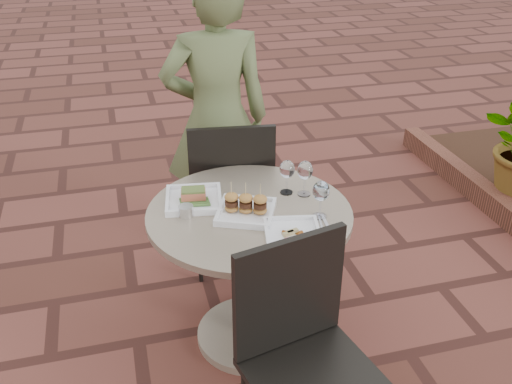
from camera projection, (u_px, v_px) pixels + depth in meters
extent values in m
plane|color=brown|center=(299.00, 313.00, 2.99)|extent=(60.00, 60.00, 0.00)
cylinder|color=gray|center=(250.00, 333.00, 2.83)|extent=(0.52, 0.52, 0.04)
cylinder|color=gray|center=(250.00, 280.00, 2.67)|extent=(0.08, 0.08, 0.70)
cylinder|color=tan|center=(249.00, 214.00, 2.49)|extent=(0.90, 0.90, 0.03)
cube|color=black|center=(230.00, 193.00, 3.20)|extent=(0.49, 0.49, 0.03)
cube|color=black|center=(232.00, 169.00, 2.90)|extent=(0.44, 0.09, 0.46)
cylinder|color=black|center=(259.00, 209.00, 3.49)|extent=(0.02, 0.02, 0.44)
cylinder|color=black|center=(196.00, 213.00, 3.45)|extent=(0.02, 0.02, 0.44)
cylinder|color=black|center=(268.00, 244.00, 3.16)|extent=(0.02, 0.02, 0.44)
cylinder|color=black|center=(199.00, 249.00, 3.12)|extent=(0.02, 0.02, 0.44)
cube|color=black|center=(316.00, 381.00, 2.01)|extent=(0.53, 0.53, 0.03)
cube|color=black|center=(289.00, 293.00, 2.04)|extent=(0.44, 0.13, 0.46)
cylinder|color=black|center=(327.00, 372.00, 2.34)|extent=(0.02, 0.02, 0.44)
imported|color=#525F34|center=(217.00, 120.00, 3.16)|extent=(0.62, 0.43, 1.65)
cube|color=white|center=(194.00, 201.00, 2.55)|extent=(0.28, 0.28, 0.01)
cube|color=#CD6648|center=(193.00, 194.00, 2.53)|extent=(0.12, 0.08, 0.03)
cube|color=#4A5A28|center=(193.00, 190.00, 2.52)|extent=(0.11, 0.08, 0.01)
cube|color=white|center=(246.00, 213.00, 2.45)|extent=(0.31, 0.31, 0.01)
cube|color=white|center=(292.00, 234.00, 2.31)|extent=(0.26, 0.26, 0.01)
ellipsoid|color=#C65186|center=(288.00, 240.00, 2.25)|extent=(0.04, 0.03, 0.02)
cylinder|color=white|center=(319.00, 216.00, 2.44)|extent=(0.06, 0.06, 0.00)
cylinder|color=white|center=(320.00, 208.00, 2.42)|extent=(0.01, 0.01, 0.08)
ellipsoid|color=white|center=(321.00, 191.00, 2.38)|extent=(0.07, 0.07, 0.09)
cylinder|color=white|center=(321.00, 192.00, 2.38)|extent=(0.06, 0.06, 0.04)
cylinder|color=white|center=(286.00, 192.00, 2.63)|extent=(0.06, 0.06, 0.00)
cylinder|color=white|center=(287.00, 185.00, 2.61)|extent=(0.01, 0.01, 0.07)
ellipsoid|color=white|center=(287.00, 169.00, 2.57)|extent=(0.07, 0.07, 0.09)
cylinder|color=white|center=(304.00, 194.00, 2.61)|extent=(0.06, 0.06, 0.00)
cylinder|color=white|center=(304.00, 186.00, 2.59)|extent=(0.01, 0.01, 0.07)
ellipsoid|color=white|center=(305.00, 170.00, 2.55)|extent=(0.07, 0.07, 0.09)
cylinder|color=silver|center=(186.00, 211.00, 2.43)|extent=(0.08, 0.08, 0.05)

